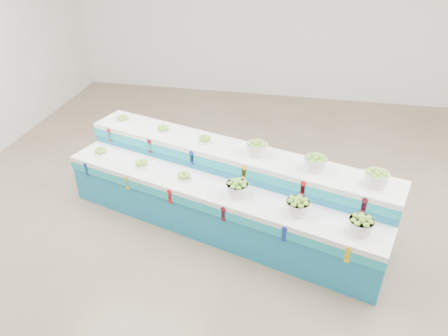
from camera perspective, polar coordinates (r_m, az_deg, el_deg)
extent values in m
plane|color=brown|center=(6.02, 5.80, -8.18)|extent=(10.00, 10.00, 0.00)
plane|color=silver|center=(9.83, 9.94, 20.21)|extent=(10.00, 0.00, 10.00)
cylinder|color=white|center=(6.53, -15.98, 2.19)|extent=(0.26, 0.26, 0.09)
cylinder|color=white|center=(6.08, -10.86, 0.65)|extent=(0.26, 0.26, 0.09)
cylinder|color=white|center=(5.71, -5.30, -1.04)|extent=(0.26, 0.26, 0.09)
cylinder|color=white|center=(6.75, -13.21, 6.45)|extent=(0.26, 0.26, 0.09)
cylinder|color=white|center=(6.32, -8.07, 5.24)|extent=(0.26, 0.26, 0.09)
cylinder|color=white|center=(5.97, -2.56, 3.90)|extent=(0.26, 0.26, 0.09)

